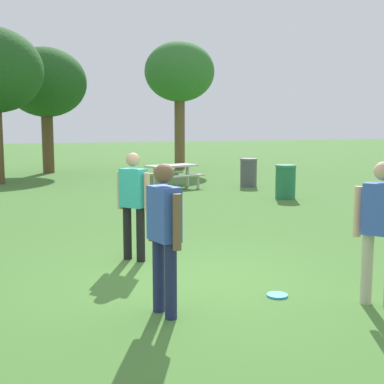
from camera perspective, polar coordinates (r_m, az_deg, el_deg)
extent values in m
plane|color=#447530|center=(6.71, 0.32, -10.15)|extent=(120.00, 120.00, 0.00)
cylinder|color=black|center=(7.82, -7.29, -4.58)|extent=(0.13, 0.13, 0.82)
cylinder|color=black|center=(7.66, -5.81, -4.82)|extent=(0.13, 0.13, 0.82)
cube|color=#33B2AD|center=(7.62, -6.64, 0.45)|extent=(0.39, 0.44, 0.58)
sphere|color=tan|center=(7.59, -6.69, 3.64)|extent=(0.21, 0.21, 0.21)
cylinder|color=tan|center=(7.80, -8.10, 0.21)|extent=(0.09, 0.09, 0.58)
cylinder|color=tan|center=(7.47, -5.11, -0.06)|extent=(0.09, 0.09, 0.58)
cylinder|color=#B7AD93|center=(6.17, 19.11, -8.17)|extent=(0.13, 0.13, 0.82)
cube|color=#3856B7|center=(6.00, 20.60, -1.83)|extent=(0.39, 0.44, 0.58)
sphere|color=tan|center=(5.95, 20.78, 2.21)|extent=(0.21, 0.21, 0.21)
cylinder|color=tan|center=(6.07, 18.18, -2.11)|extent=(0.09, 0.09, 0.58)
cylinder|color=#1E234C|center=(5.61, -3.79, -9.32)|extent=(0.13, 0.13, 0.82)
cylinder|color=#1E234C|center=(5.40, -2.41, -9.99)|extent=(0.13, 0.13, 0.82)
cube|color=#3856B7|center=(5.34, -3.17, -2.45)|extent=(0.28, 0.41, 0.58)
sphere|color=brown|center=(5.29, -3.20, 2.09)|extent=(0.21, 0.21, 0.21)
cylinder|color=brown|center=(5.57, -4.51, -2.57)|extent=(0.09, 0.09, 0.58)
cylinder|color=brown|center=(5.13, -1.70, -3.41)|extent=(0.09, 0.09, 0.58)
cylinder|color=#2D9EDB|center=(6.27, 9.59, -11.41)|extent=(0.25, 0.25, 0.03)
cube|color=beige|center=(16.80, -2.33, 2.97)|extent=(1.83, 1.15, 0.06)
cube|color=#B6B2A8|center=(16.36, -1.14, 1.80)|extent=(1.71, 0.66, 0.05)
cube|color=#B6B2A8|center=(17.29, -3.45, 2.09)|extent=(1.71, 0.66, 0.05)
cylinder|color=#B6B2A8|center=(16.45, -4.20, 1.52)|extent=(0.11, 0.11, 0.71)
cylinder|color=#B6B2A8|center=(15.99, -3.03, 0.83)|extent=(0.09, 0.09, 0.41)
cylinder|color=#B6B2A8|center=(16.95, -5.29, 1.18)|extent=(0.09, 0.09, 0.41)
cylinder|color=#B6B2A8|center=(17.22, -0.54, 1.80)|extent=(0.11, 0.11, 0.71)
cylinder|color=#B6B2A8|center=(16.79, 0.67, 1.15)|extent=(0.09, 0.09, 0.41)
cylinder|color=#B6B2A8|center=(17.70, -1.68, 1.46)|extent=(0.09, 0.09, 0.41)
cylinder|color=#237047|center=(14.53, 10.49, 1.02)|extent=(0.56, 0.56, 0.90)
cylinder|color=#2E8657|center=(14.49, 10.54, 2.91)|extent=(0.59, 0.59, 0.06)
cylinder|color=#515156|center=(17.32, 6.39, 2.10)|extent=(0.56, 0.56, 0.90)
cylinder|color=slate|center=(17.28, 6.41, 3.68)|extent=(0.59, 0.59, 0.06)
cylinder|color=brown|center=(23.23, -15.95, 5.75)|extent=(0.50, 0.50, 2.98)
ellipsoid|color=#21511E|center=(23.30, -16.17, 11.80)|extent=(3.51, 3.51, 2.99)
cylinder|color=brown|center=(24.30, -1.40, 6.94)|extent=(0.49, 0.49, 3.70)
ellipsoid|color=#33702D|center=(24.44, -1.42, 13.41)|extent=(3.29, 3.29, 2.80)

